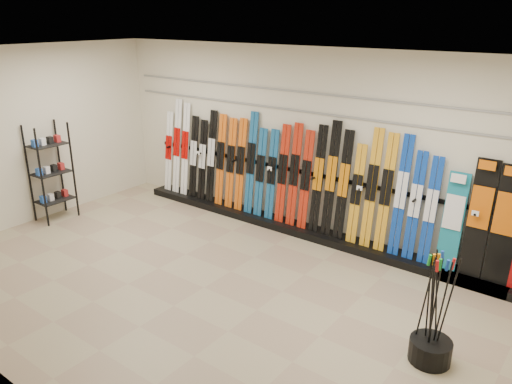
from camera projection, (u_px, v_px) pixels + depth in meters
The scene contains 12 objects.
floor at pixel (204, 288), 6.67m from camera, with size 8.00×8.00×0.00m, color tan.
back_wall at pixel (306, 142), 8.04m from camera, with size 8.00×8.00×0.00m, color beige.
left_wall at pixel (27, 136), 8.44m from camera, with size 5.00×5.00×0.00m, color beige.
ceiling at pixel (195, 56), 5.66m from camera, with size 8.00×8.00×0.00m, color silver.
ski_rack_base at pixel (308, 232), 8.23m from camera, with size 8.00×0.40×0.12m, color black.
skis at pixel (278, 172), 8.36m from camera, with size 5.37×0.25×1.82m.
snowboards at pixel (494, 224), 6.46m from camera, with size 1.26×0.24×1.59m.
accessory_rack at pixel (51, 172), 8.67m from camera, with size 0.40×0.60×1.72m, color black.
pole_bin at pixel (430, 350), 5.23m from camera, with size 0.44×0.44×0.25m, color black.
ski_poles at pixel (434, 308), 5.11m from camera, with size 0.35×0.31×1.18m.
slatwall_rail_0 at pixel (307, 112), 7.86m from camera, with size 7.60×0.02×0.03m, color gray.
slatwall_rail_1 at pixel (307, 93), 7.76m from camera, with size 7.60×0.02×0.03m, color gray.
Camera 1 is at (4.09, -4.24, 3.45)m, focal length 35.00 mm.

